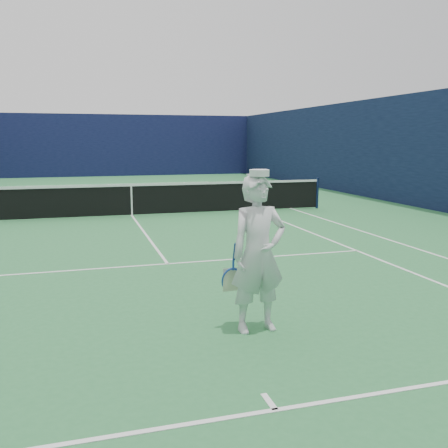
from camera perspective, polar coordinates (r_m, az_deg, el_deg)
name	(u,v)px	position (r m, az deg, el deg)	size (l,w,h in m)	color
ground	(132,216)	(15.92, -10.46, 0.91)	(80.00, 80.00, 0.00)	#2C743D
court_markings	(132,216)	(15.91, -10.46, 0.92)	(11.03, 23.83, 0.01)	white
windscreen_fence	(130,152)	(15.74, -10.68, 8.12)	(20.12, 36.12, 4.00)	#10143D
tennis_net	(132,198)	(15.84, -10.52, 2.89)	(12.88, 0.09, 1.07)	#141E4C
tennis_player	(258,254)	(6.14, 3.94, -3.40)	(0.82, 0.52, 2.01)	silver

